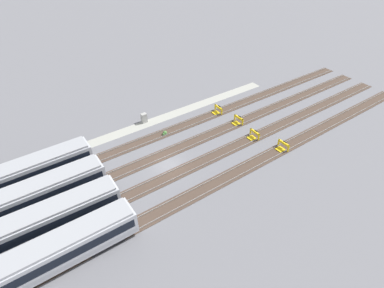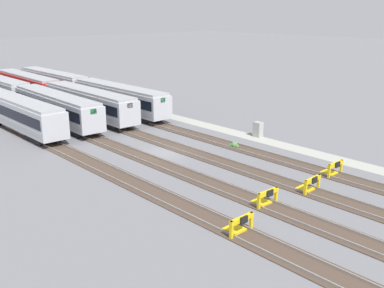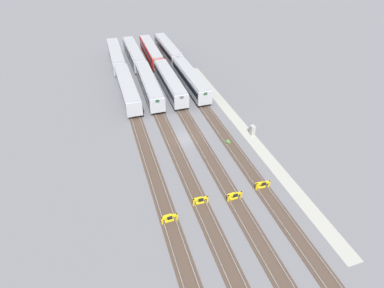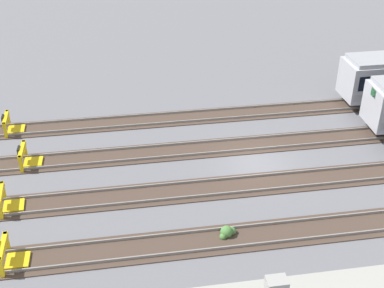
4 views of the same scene
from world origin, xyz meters
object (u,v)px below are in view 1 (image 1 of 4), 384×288
at_px(weed_clump, 165,133).
at_px(bumper_stop_middle_track, 253,135).
at_px(subway_car_back_row_rightmost, 18,176).
at_px(bumper_stop_nearest_track, 217,110).
at_px(subway_car_front_row_left_inner, 44,258).
at_px(subway_car_front_row_right_inner, 34,226).
at_px(bumper_stop_near_inner_track, 238,121).
at_px(bumper_stop_far_inner_track, 282,146).
at_px(electrical_cabinet, 144,118).
at_px(subway_car_front_row_leftmost, 25,199).

bearing_deg(weed_clump, bumper_stop_middle_track, 141.51).
distance_m(subway_car_back_row_rightmost, bumper_stop_nearest_track, 31.16).
xyz_separation_m(subway_car_front_row_left_inner, bumper_stop_middle_track, (-31.18, -4.40, -1.53)).
distance_m(subway_car_front_row_left_inner, weed_clump, 24.28).
relative_size(subway_car_front_row_right_inner, bumper_stop_near_inner_track, 8.99).
distance_m(bumper_stop_nearest_track, weed_clump, 10.62).
bearing_deg(subway_car_front_row_left_inner, bumper_stop_far_inner_track, -180.00).
relative_size(subway_car_front_row_right_inner, bumper_stop_middle_track, 9.01).
bearing_deg(bumper_stop_nearest_track, subway_car_front_row_right_inner, 15.73).
height_order(subway_car_front_row_right_inner, electrical_cabinet, subway_car_front_row_right_inner).
height_order(subway_car_front_row_right_inner, subway_car_back_row_rightmost, same).
distance_m(subway_car_front_row_right_inner, weed_clump, 22.27).
bearing_deg(subway_car_front_row_leftmost, electrical_cabinet, -155.13).
height_order(bumper_stop_near_inner_track, bumper_stop_middle_track, same).
distance_m(subway_car_front_row_right_inner, bumper_stop_far_inner_track, 33.03).
bearing_deg(subway_car_front_row_left_inner, subway_car_front_row_leftmost, -90.00).
bearing_deg(bumper_stop_nearest_track, weed_clump, 1.47).
distance_m(bumper_stop_nearest_track, electrical_cabinet, 12.52).
xyz_separation_m(bumper_stop_near_inner_track, bumper_stop_far_inner_track, (-0.87, 8.76, 0.00)).
relative_size(subway_car_front_row_leftmost, subway_car_front_row_right_inner, 1.00).
bearing_deg(bumper_stop_far_inner_track, subway_car_front_row_left_inner, 0.00).
xyz_separation_m(bumper_stop_middle_track, weed_clump, (10.68, -8.49, -0.27)).
bearing_deg(bumper_stop_near_inner_track, subway_car_front_row_leftmost, 0.09).
relative_size(subway_car_front_row_leftmost, bumper_stop_middle_track, 8.98).
height_order(subway_car_back_row_rightmost, bumper_stop_near_inner_track, subway_car_back_row_rightmost).
bearing_deg(subway_car_front_row_leftmost, bumper_stop_far_inner_track, 165.09).
relative_size(subway_car_front_row_left_inner, bumper_stop_near_inner_track, 8.96).
distance_m(bumper_stop_near_inner_track, electrical_cabinet, 15.28).
bearing_deg(subway_car_back_row_rightmost, bumper_stop_far_inner_track, 158.06).
distance_m(subway_car_front_row_leftmost, weed_clump, 21.00).
bearing_deg(subway_car_back_row_rightmost, bumper_stop_nearest_track, 179.96).
distance_m(subway_car_front_row_left_inner, bumper_stop_near_inner_track, 33.05).
height_order(subway_car_front_row_leftmost, electrical_cabinet, subway_car_front_row_leftmost).
xyz_separation_m(bumper_stop_near_inner_track, electrical_cabinet, (12.36, -8.98, 0.29)).
relative_size(bumper_stop_middle_track, electrical_cabinet, 1.25).
relative_size(electrical_cabinet, weed_clump, 1.74).
bearing_deg(subway_car_front_row_right_inner, weed_clump, -157.50).
bearing_deg(bumper_stop_near_inner_track, subway_car_front_row_left_inner, 15.39).
height_order(subway_car_front_row_left_inner, electrical_cabinet, subway_car_front_row_left_inner).
xyz_separation_m(bumper_stop_middle_track, electrical_cabinet, (11.71, -13.34, 0.29)).
xyz_separation_m(bumper_stop_far_inner_track, electrical_cabinet, (13.23, -17.74, 0.29)).
bearing_deg(electrical_cabinet, weed_clump, 102.01).
bearing_deg(subway_car_front_row_left_inner, bumper_stop_near_inner_track, -164.61).
bearing_deg(subway_car_front_row_left_inner, bumper_stop_nearest_track, -157.09).
bearing_deg(weed_clump, bumper_stop_nearest_track, -178.53).
bearing_deg(subway_car_front_row_right_inner, subway_car_front_row_left_inner, 90.00).
bearing_deg(bumper_stop_nearest_track, bumper_stop_near_inner_track, 99.15).
relative_size(subway_car_back_row_rightmost, electrical_cabinet, 11.26).
distance_m(subway_car_front_row_leftmost, bumper_stop_near_inner_track, 31.87).
distance_m(subway_car_back_row_rightmost, bumper_stop_middle_track, 32.43).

